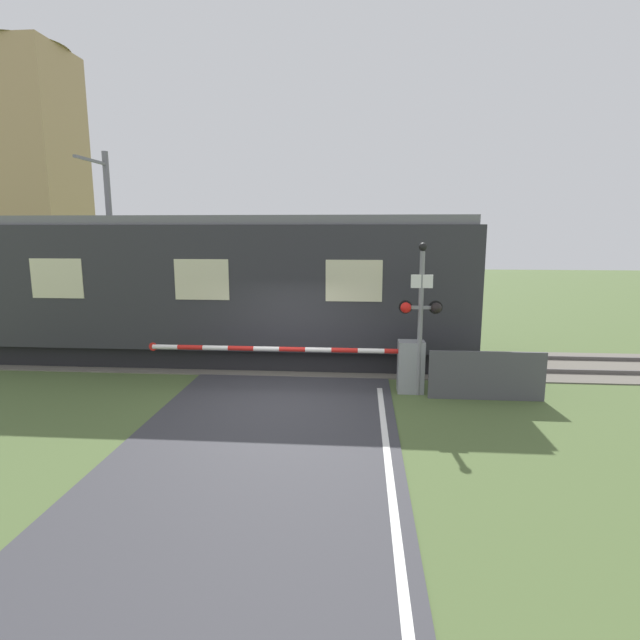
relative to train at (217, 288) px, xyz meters
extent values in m
plane|color=#4C6033|center=(2.36, -3.40, -2.10)|extent=(80.00, 80.00, 0.00)
cube|color=#666056|center=(2.36, 0.00, -2.08)|extent=(36.00, 3.20, 0.03)
cube|color=#595451|center=(2.36, -0.72, -2.02)|extent=(36.00, 0.08, 0.10)
cube|color=#595451|center=(2.36, 0.72, -2.02)|extent=(36.00, 0.08, 0.10)
cube|color=black|center=(0.00, 0.00, -1.80)|extent=(13.03, 2.33, 0.60)
cube|color=#2D2D33|center=(0.00, 0.00, 0.13)|extent=(14.16, 2.74, 3.26)
cube|color=slate|center=(0.00, 0.00, 1.88)|extent=(13.88, 2.52, 0.24)
cube|color=beige|center=(3.89, -1.38, 0.38)|extent=(1.42, 0.02, 1.04)
cube|color=beige|center=(0.00, -1.38, 0.38)|extent=(1.42, 0.02, 1.04)
cube|color=beige|center=(-3.89, -1.38, 0.38)|extent=(1.42, 0.02, 1.04)
cube|color=gray|center=(5.25, -2.55, -1.49)|extent=(0.60, 0.44, 1.21)
cylinder|color=gray|center=(5.25, -2.55, -1.13)|extent=(0.16, 0.16, 0.18)
cylinder|color=red|center=(4.94, -2.55, -1.13)|extent=(0.61, 0.11, 0.11)
cylinder|color=white|center=(4.33, -2.55, -1.13)|extent=(0.61, 0.11, 0.11)
cylinder|color=red|center=(3.71, -2.55, -1.13)|extent=(0.61, 0.11, 0.11)
cylinder|color=white|center=(3.10, -2.55, -1.13)|extent=(0.61, 0.11, 0.11)
cylinder|color=red|center=(2.49, -2.55, -1.13)|extent=(0.61, 0.11, 0.11)
cylinder|color=white|center=(1.88, -2.55, -1.13)|extent=(0.61, 0.11, 0.11)
cylinder|color=red|center=(1.26, -2.55, -1.13)|extent=(0.61, 0.11, 0.11)
cylinder|color=white|center=(0.65, -2.55, -1.13)|extent=(0.61, 0.11, 0.11)
cylinder|color=red|center=(0.04, -2.55, -1.13)|extent=(0.61, 0.11, 0.11)
cylinder|color=white|center=(-0.58, -2.55, -1.13)|extent=(0.61, 0.11, 0.11)
cylinder|color=red|center=(-0.88, -2.55, -1.13)|extent=(0.20, 0.02, 0.20)
cylinder|color=gray|center=(5.41, -2.73, -0.47)|extent=(0.11, 0.11, 3.26)
cube|color=gray|center=(5.41, -2.73, -0.07)|extent=(0.79, 0.07, 0.07)
sphere|color=red|center=(5.07, -2.78, -0.07)|extent=(0.24, 0.24, 0.24)
sphere|color=black|center=(5.74, -2.78, -0.07)|extent=(0.24, 0.24, 0.24)
cylinder|color=black|center=(5.07, -2.67, -0.07)|extent=(0.30, 0.06, 0.30)
cylinder|color=black|center=(5.74, -2.67, -0.07)|extent=(0.30, 0.06, 0.30)
cube|color=white|center=(5.41, -2.77, 0.51)|extent=(0.48, 0.02, 0.29)
sphere|color=black|center=(5.41, -2.73, 1.26)|extent=(0.18, 0.18, 0.18)
cylinder|color=slate|center=(-4.26, 2.37, 1.03)|extent=(0.20, 0.20, 6.25)
cube|color=slate|center=(-4.26, 1.47, 3.75)|extent=(0.10, 1.80, 0.08)
cube|color=tan|center=(-15.83, 15.98, 5.04)|extent=(4.80, 4.80, 14.27)
cone|color=olive|center=(-15.83, 15.98, 12.58)|extent=(5.28, 5.28, 0.80)
cube|color=#4C4C51|center=(6.87, -2.97, -1.55)|extent=(2.53, 0.06, 1.10)
camera|label=1|loc=(4.06, -13.84, 1.59)|focal=28.00mm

